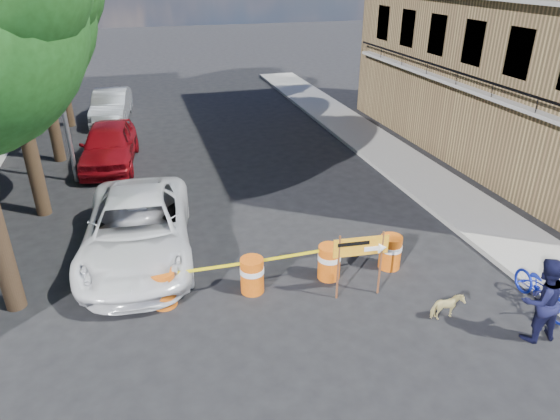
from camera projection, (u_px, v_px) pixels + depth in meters
ground at (323, 307)px, 11.53m from camera, size 120.00×120.00×0.00m
sidewalk_east at (424, 179)px, 18.21m from camera, size 2.40×40.00×0.15m
tree_mid_a at (0, 11)px, 13.22m from camera, size 5.25×5.00×8.68m
streetlamp at (55, 58)px, 16.29m from camera, size 1.25×0.18×8.00m
barrel_far_left at (163, 288)px, 11.41m from camera, size 0.58×0.58×0.90m
barrel_mid_left at (252, 275)px, 11.89m from camera, size 0.58×0.58×0.90m
barrel_mid_right at (329, 261)px, 12.42m from camera, size 0.58×0.58×0.90m
barrel_far_right at (390, 251)px, 12.85m from camera, size 0.58×0.58×0.90m
detour_sign at (367, 251)px, 11.41m from camera, size 1.31×0.27×1.69m
pedestrian at (541, 300)px, 10.19m from camera, size 0.95×0.76×1.91m
bicycle at (547, 274)px, 11.15m from camera, size 0.68×0.98×1.81m
dog at (447, 307)px, 11.03m from camera, size 0.74×0.37×0.61m
suv_white at (138, 229)px, 13.19m from camera, size 3.23×6.14×1.65m
sedan_red at (109, 145)px, 19.36m from camera, size 2.38×4.98×1.64m
sedan_silver at (111, 105)px, 24.99m from camera, size 2.09×4.73×1.51m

